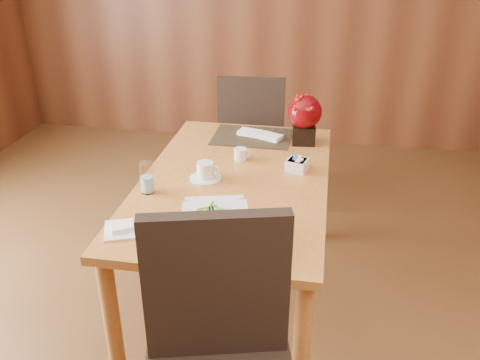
% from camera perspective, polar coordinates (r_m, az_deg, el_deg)
% --- Properties ---
extents(dining_table, '(0.90, 1.50, 0.75)m').
position_cam_1_polar(dining_table, '(2.53, -0.58, -1.77)').
color(dining_table, '#BA7533').
rests_on(dining_table, ground).
extents(placemat_near, '(0.45, 0.33, 0.01)m').
position_cam_1_polar(placemat_near, '(2.02, -3.46, -6.60)').
color(placemat_near, black).
rests_on(placemat_near, dining_table).
extents(placemat_far, '(0.45, 0.33, 0.01)m').
position_cam_1_polar(placemat_far, '(2.98, 1.35, 4.89)').
color(placemat_far, black).
rests_on(placemat_far, dining_table).
extents(soup_setting, '(0.34, 0.34, 0.11)m').
position_cam_1_polar(soup_setting, '(2.00, -2.77, -4.97)').
color(soup_setting, white).
rests_on(soup_setting, dining_table).
extents(coffee_cup, '(0.16, 0.16, 0.09)m').
position_cam_1_polar(coffee_cup, '(2.46, -3.91, 0.89)').
color(coffee_cup, white).
rests_on(coffee_cup, dining_table).
extents(water_glass, '(0.07, 0.07, 0.15)m').
position_cam_1_polar(water_glass, '(2.36, -10.41, 0.27)').
color(water_glass, white).
rests_on(water_glass, dining_table).
extents(creamer_jug, '(0.10, 0.10, 0.06)m').
position_cam_1_polar(creamer_jug, '(2.67, 0.03, 2.92)').
color(creamer_jug, white).
rests_on(creamer_jug, dining_table).
extents(sugar_caddy, '(0.12, 0.12, 0.06)m').
position_cam_1_polar(sugar_caddy, '(2.57, 6.44, 1.69)').
color(sugar_caddy, white).
rests_on(sugar_caddy, dining_table).
extents(berry_decor, '(0.19, 0.19, 0.28)m').
position_cam_1_polar(berry_decor, '(2.87, 7.27, 7.10)').
color(berry_decor, black).
rests_on(berry_decor, dining_table).
extents(napkins_far, '(0.28, 0.18, 0.02)m').
position_cam_1_polar(napkins_far, '(2.97, 2.42, 5.09)').
color(napkins_far, white).
rests_on(napkins_far, dining_table).
extents(bread_plate, '(0.20, 0.20, 0.01)m').
position_cam_1_polar(bread_plate, '(2.12, -12.89, -5.44)').
color(bread_plate, white).
rests_on(bread_plate, dining_table).
extents(far_chair, '(0.49, 0.50, 0.99)m').
position_cam_1_polar(far_chair, '(3.55, 1.36, 5.16)').
color(far_chair, black).
rests_on(far_chair, ground).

